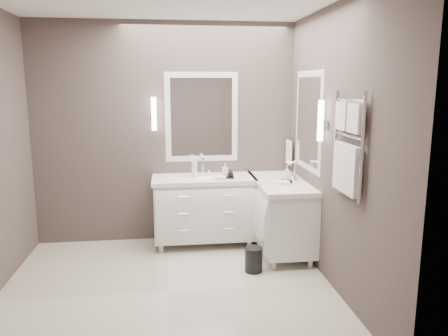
{
  "coord_description": "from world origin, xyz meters",
  "views": [
    {
      "loc": [
        0.04,
        -3.92,
        1.95
      ],
      "look_at": [
        0.63,
        0.7,
        1.06
      ],
      "focal_mm": 35.0,
      "sensor_mm": 36.0,
      "label": 1
    }
  ],
  "objects": [
    {
      "name": "mirror_right",
      "position": [
        1.59,
        0.8,
        1.55
      ],
      "size": [
        0.02,
        0.9,
        1.1
      ],
      "color": "white",
      "rests_on": "wall_right"
    },
    {
      "name": "amenity_tray_back",
      "position": [
        0.73,
        1.13,
        0.86
      ],
      "size": [
        0.16,
        0.13,
        0.02
      ],
      "primitive_type": "cube",
      "rotation": [
        0.0,
        0.0,
        -0.12
      ],
      "color": "black",
      "rests_on": "vanity_back"
    },
    {
      "name": "wall_right",
      "position": [
        1.6,
        0.0,
        1.35
      ],
      "size": [
        0.01,
        3.0,
        2.7
      ],
      "primitive_type": "cube",
      "color": "#493D3A",
      "rests_on": "floor"
    },
    {
      "name": "sconce_right",
      "position": [
        1.53,
        0.22,
        1.59
      ],
      "size": [
        0.06,
        0.06,
        0.4
      ],
      "color": "white",
      "rests_on": "wall_right"
    },
    {
      "name": "towel_bar_corner",
      "position": [
        1.54,
        1.36,
        1.12
      ],
      "size": [
        0.03,
        0.22,
        0.3
      ],
      "color": "white",
      "rests_on": "wall_right"
    },
    {
      "name": "mirror_back",
      "position": [
        0.45,
        1.49,
        1.55
      ],
      "size": [
        0.9,
        0.02,
        1.1
      ],
      "color": "white",
      "rests_on": "wall_back"
    },
    {
      "name": "water_bottle",
      "position": [
        0.34,
        1.23,
        0.94
      ],
      "size": [
        0.07,
        0.07,
        0.19
      ],
      "primitive_type": "cylinder",
      "rotation": [
        0.0,
        0.0,
        0.11
      ],
      "color": "silver",
      "rests_on": "vanity_back"
    },
    {
      "name": "amenity_tray_right",
      "position": [
        1.37,
        0.83,
        0.86
      ],
      "size": [
        0.13,
        0.16,
        0.02
      ],
      "primitive_type": "cube",
      "rotation": [
        0.0,
        0.0,
        -0.13
      ],
      "color": "black",
      "rests_on": "vanity_right"
    },
    {
      "name": "soap_bottle_a",
      "position": [
        0.7,
        1.15,
        0.95
      ],
      "size": [
        0.08,
        0.08,
        0.15
      ],
      "primitive_type": "imported",
      "rotation": [
        0.0,
        0.0,
        -0.21
      ],
      "color": "white",
      "rests_on": "amenity_tray_back"
    },
    {
      "name": "wall_back",
      "position": [
        0.0,
        1.5,
        1.35
      ],
      "size": [
        3.2,
        0.01,
        2.7
      ],
      "primitive_type": "cube",
      "color": "#493D3A",
      "rests_on": "floor"
    },
    {
      "name": "towel_ladder",
      "position": [
        1.55,
        -0.4,
        1.39
      ],
      "size": [
        0.06,
        0.58,
        0.9
      ],
      "color": "white",
      "rests_on": "wall_right"
    },
    {
      "name": "vanity_right",
      "position": [
        1.33,
        0.9,
        0.49
      ],
      "size": [
        0.59,
        1.24,
        0.97
      ],
      "color": "white",
      "rests_on": "floor"
    },
    {
      "name": "sconce_back",
      "position": [
        -0.13,
        1.43,
        1.59
      ],
      "size": [
        0.06,
        0.06,
        0.4
      ],
      "color": "white",
      "rests_on": "wall_back"
    },
    {
      "name": "soap_bottle_b",
      "position": [
        0.76,
        1.1,
        0.92
      ],
      "size": [
        0.08,
        0.08,
        0.09
      ],
      "primitive_type": "imported",
      "rotation": [
        0.0,
        0.0,
        0.12
      ],
      "color": "black",
      "rests_on": "amenity_tray_back"
    },
    {
      "name": "wall_front",
      "position": [
        0.0,
        -1.5,
        1.35
      ],
      "size": [
        3.2,
        0.01,
        2.7
      ],
      "primitive_type": "cube",
      "color": "#493D3A",
      "rests_on": "floor"
    },
    {
      "name": "floor",
      "position": [
        0.0,
        0.0,
        -0.01
      ],
      "size": [
        3.2,
        3.0,
        0.01
      ],
      "primitive_type": "cube",
      "color": "beige",
      "rests_on": "ground"
    },
    {
      "name": "vanity_back",
      "position": [
        0.45,
        1.23,
        0.49
      ],
      "size": [
        1.24,
        0.59,
        0.97
      ],
      "color": "white",
      "rests_on": "floor"
    },
    {
      "name": "waste_bin",
      "position": [
        0.9,
        0.35,
        0.13
      ],
      "size": [
        0.24,
        0.24,
        0.26
      ],
      "primitive_type": "cylinder",
      "rotation": [
        0.0,
        0.0,
        0.31
      ],
      "color": "black",
      "rests_on": "floor"
    },
    {
      "name": "soap_bottle_c",
      "position": [
        1.37,
        0.83,
        0.96
      ],
      "size": [
        0.09,
        0.09,
        0.17
      ],
      "primitive_type": "imported",
      "rotation": [
        0.0,
        0.0,
        -0.4
      ],
      "color": "white",
      "rests_on": "amenity_tray_right"
    }
  ]
}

